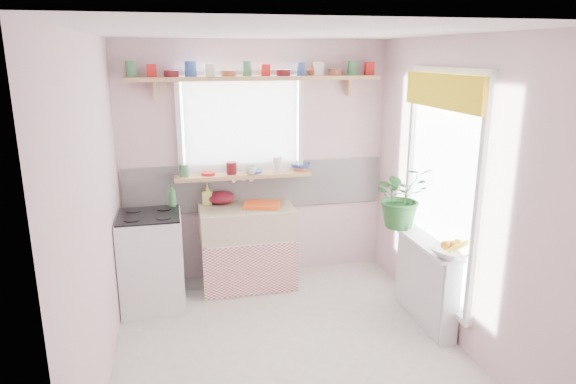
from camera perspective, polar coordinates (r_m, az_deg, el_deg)
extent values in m
plane|color=silver|center=(4.42, 0.17, -17.05)|extent=(3.20, 3.20, 0.00)
plane|color=white|center=(3.75, 0.20, 17.35)|extent=(3.20, 3.20, 0.00)
plane|color=silver|center=(5.43, -3.61, 3.35)|extent=(2.80, 0.00, 2.80)
plane|color=silver|center=(2.47, 8.69, -11.58)|extent=(2.80, 0.00, 2.80)
plane|color=silver|center=(3.85, -20.58, -2.53)|extent=(0.00, 3.20, 3.20)
plane|color=silver|center=(4.42, 18.16, -0.12)|extent=(0.00, 3.20, 3.20)
cube|color=white|center=(5.47, -3.54, 0.76)|extent=(2.74, 0.03, 0.50)
cube|color=#C68087|center=(5.52, -3.50, -1.26)|extent=(2.74, 0.02, 0.12)
cube|color=white|center=(5.33, -5.27, 7.47)|extent=(1.20, 0.01, 1.00)
cube|color=white|center=(5.27, -5.18, 7.38)|extent=(1.15, 0.02, 0.95)
cube|color=white|center=(4.58, 16.85, 0.52)|extent=(0.01, 1.10, 1.90)
cube|color=yellow|center=(4.42, 16.68, 10.68)|extent=(0.03, 1.20, 0.28)
cube|color=white|center=(5.41, -4.50, -7.53)|extent=(0.85, 0.55, 0.55)
cube|color=#CD433C|center=(5.16, -4.04, -8.70)|extent=(0.95, 0.02, 0.53)
cube|color=beige|center=(5.26, -4.60, -3.25)|extent=(0.95, 0.55, 0.30)
cylinder|color=silver|center=(5.39, -5.07, 1.61)|extent=(0.03, 0.22, 0.03)
cube|color=white|center=(5.08, -14.88, -7.45)|extent=(0.58, 0.58, 0.90)
cube|color=black|center=(4.92, -15.23, -2.55)|extent=(0.56, 0.56, 0.02)
cylinder|color=black|center=(4.79, -16.97, -2.97)|extent=(0.14, 0.14, 0.01)
cylinder|color=black|center=(4.78, -13.63, -2.78)|extent=(0.14, 0.14, 0.01)
cylinder|color=black|center=(5.06, -16.77, -2.00)|extent=(0.14, 0.14, 0.01)
cylinder|color=black|center=(5.05, -13.60, -1.83)|extent=(0.14, 0.14, 0.01)
cube|color=white|center=(4.83, 15.06, -9.64)|extent=(0.15, 0.90, 0.75)
cube|color=white|center=(4.67, 15.05, -5.39)|extent=(0.22, 0.95, 0.03)
cube|color=tan|center=(5.31, -4.98, 1.85)|extent=(1.40, 0.22, 0.04)
cube|color=tan|center=(5.19, -3.53, 12.51)|extent=(2.52, 0.24, 0.04)
cylinder|color=#3F7F4C|center=(5.13, -17.00, 12.76)|extent=(0.11, 0.11, 0.12)
cylinder|color=red|center=(5.12, -14.92, 12.90)|extent=(0.11, 0.11, 0.12)
cylinder|color=#590F14|center=(5.12, -12.82, 12.69)|extent=(0.11, 0.11, 0.06)
cylinder|color=#3359A5|center=(5.12, -10.76, 13.14)|extent=(0.11, 0.11, 0.12)
cylinder|color=silver|center=(5.13, -8.69, 13.23)|extent=(0.11, 0.11, 0.12)
cylinder|color=#A55133|center=(5.15, -6.61, 12.97)|extent=(0.11, 0.11, 0.06)
cylinder|color=#3F7F4C|center=(5.17, -4.57, 13.36)|extent=(0.11, 0.11, 0.12)
cylinder|color=red|center=(5.20, -2.53, 13.41)|extent=(0.11, 0.11, 0.12)
cylinder|color=#590F14|center=(5.24, -0.52, 13.10)|extent=(0.11, 0.11, 0.06)
cylinder|color=#3359A5|center=(5.28, 1.46, 13.44)|extent=(0.11, 0.11, 0.12)
cylinder|color=silver|center=(5.33, 3.40, 13.43)|extent=(0.11, 0.11, 0.12)
cylinder|color=#A55133|center=(5.38, 5.30, 13.09)|extent=(0.11, 0.11, 0.06)
cylinder|color=#3F7F4C|center=(5.44, 7.18, 13.38)|extent=(0.11, 0.11, 0.12)
cylinder|color=red|center=(5.50, 9.01, 13.33)|extent=(0.11, 0.11, 0.12)
cylinder|color=#3F7F4C|center=(5.25, -11.71, 2.33)|extent=(0.11, 0.11, 0.12)
cylinder|color=red|center=(5.26, -9.01, 2.48)|extent=(0.11, 0.11, 0.12)
cylinder|color=#590F14|center=(5.29, -6.32, 2.31)|extent=(0.11, 0.11, 0.06)
cylinder|color=#3359A5|center=(5.31, -3.67, 2.76)|extent=(0.11, 0.11, 0.12)
cylinder|color=silver|center=(5.36, -1.05, 2.89)|extent=(0.11, 0.11, 0.12)
cylinder|color=#A55133|center=(5.42, 1.52, 2.71)|extent=(0.11, 0.11, 0.06)
cube|color=#FC5216|center=(5.23, -2.90, -1.41)|extent=(0.42, 0.36, 0.04)
ellipsoid|color=maroon|center=(5.36, -7.43, -0.58)|extent=(0.35, 0.35, 0.13)
imported|color=#266027|center=(4.89, 12.53, -0.46)|extent=(0.55, 0.49, 0.59)
imported|color=white|center=(4.33, 17.76, -6.45)|extent=(0.41, 0.41, 0.08)
imported|color=#2D6227|center=(4.84, 13.01, -3.12)|extent=(0.12, 0.09, 0.20)
imported|color=#E2DD64|center=(5.34, -8.95, -0.22)|extent=(0.11, 0.11, 0.21)
imported|color=beige|center=(5.25, -4.17, 2.42)|extent=(0.12, 0.12, 0.09)
imported|color=#2F4899|center=(5.47, 1.37, 2.87)|extent=(0.27, 0.27, 0.07)
imported|color=#B34B37|center=(5.38, 2.85, 13.54)|extent=(0.15, 0.15, 0.14)
imported|color=#3C7942|center=(5.09, -12.81, -0.38)|extent=(0.11, 0.11, 0.22)
sphere|color=orange|center=(4.31, 17.83, -5.71)|extent=(0.08, 0.08, 0.08)
sphere|color=orange|center=(4.37, 18.31, -5.49)|extent=(0.08, 0.08, 0.08)
sphere|color=orange|center=(4.31, 17.12, -5.69)|extent=(0.08, 0.08, 0.08)
cylinder|color=yellow|center=(4.28, 18.41, -5.78)|extent=(0.18, 0.04, 0.10)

